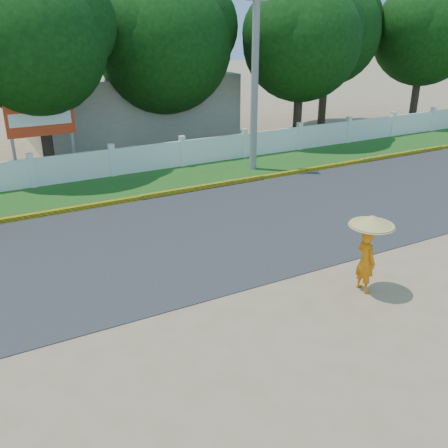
{
  "coord_description": "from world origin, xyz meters",
  "views": [
    {
      "loc": [
        -5.17,
        -7.56,
        5.79
      ],
      "look_at": [
        0.0,
        2.0,
        1.3
      ],
      "focal_mm": 40.0,
      "sensor_mm": 36.0,
      "label": 1
    }
  ],
  "objects": [
    {
      "name": "utility_pole",
      "position": [
        5.37,
        9.43,
        3.61
      ],
      "size": [
        0.28,
        0.28,
        7.22
      ],
      "primitive_type": "cylinder",
      "color": "gray",
      "rests_on": "ground"
    },
    {
      "name": "road",
      "position": [
        0.0,
        4.5,
        0.01
      ],
      "size": [
        60.0,
        7.0,
        0.02
      ],
      "primitive_type": "cube",
      "color": "#38383A",
      "rests_on": "ground"
    },
    {
      "name": "fence",
      "position": [
        0.0,
        11.2,
        0.55
      ],
      "size": [
        40.0,
        0.1,
        1.1
      ],
      "primitive_type": "cube",
      "color": "silver",
      "rests_on": "ground"
    },
    {
      "name": "billboard",
      "position": [
        -2.3,
        12.3,
        2.14
      ],
      "size": [
        2.5,
        0.13,
        2.95
      ],
      "color": "gray",
      "rests_on": "ground"
    },
    {
      "name": "tree_row",
      "position": [
        3.36,
        14.23,
        4.75
      ],
      "size": [
        38.16,
        8.05,
        7.89
      ],
      "color": "#473828",
      "rests_on": "ground"
    },
    {
      "name": "monk_with_parasol",
      "position": [
        2.44,
        -0.24,
        1.2
      ],
      "size": [
        1.01,
        1.01,
        1.83
      ],
      "color": "orange",
      "rests_on": "ground"
    },
    {
      "name": "curb",
      "position": [
        0.0,
        8.05,
        0.08
      ],
      "size": [
        40.0,
        0.18,
        0.16
      ],
      "primitive_type": "cube",
      "color": "yellow",
      "rests_on": "ground"
    },
    {
      "name": "building_near",
      "position": [
        3.0,
        18.0,
        1.6
      ],
      "size": [
        10.0,
        6.0,
        3.2
      ],
      "primitive_type": "cube",
      "color": "#B7AD99",
      "rests_on": "ground"
    },
    {
      "name": "grass_verge",
      "position": [
        0.0,
        9.75,
        0.01
      ],
      "size": [
        60.0,
        3.5,
        0.03
      ],
      "primitive_type": "cube",
      "color": "#2D601E",
      "rests_on": "ground"
    },
    {
      "name": "ground",
      "position": [
        0.0,
        0.0,
        0.0
      ],
      "size": [
        120.0,
        120.0,
        0.0
      ],
      "primitive_type": "plane",
      "color": "#9E8460",
      "rests_on": "ground"
    }
  ]
}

